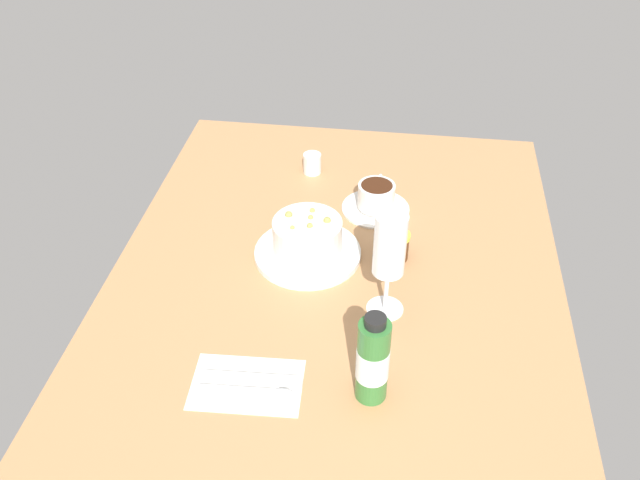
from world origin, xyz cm
name	(u,v)px	position (x,y,z in cm)	size (l,w,h in cm)	color
ground_plane	(336,278)	(0.00, 0.00, -1.50)	(110.00, 84.00, 3.00)	#B27F51
porridge_bowl	(307,240)	(-4.14, -5.99, 3.85)	(20.59, 20.59, 8.83)	silver
cutlery_setting	(250,384)	(28.89, -10.13, 0.27)	(12.31, 17.98, 0.90)	silver
coffee_cup	(376,199)	(-21.47, 5.89, 2.65)	(14.30, 14.30, 6.09)	silver
creamer_jug	(312,163)	(-33.98, -9.52, 2.40)	(4.91, 4.05, 5.20)	silver
wine_glass	(390,250)	(8.75, 9.73, 13.49)	(6.55, 6.55, 20.30)	white
jam_jar	(395,245)	(-5.96, 10.67, 2.86)	(5.39, 5.39, 5.65)	#43210D
sauce_bottle_green	(373,360)	(27.96, 8.71, 7.61)	(5.00, 5.00, 16.43)	#337233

